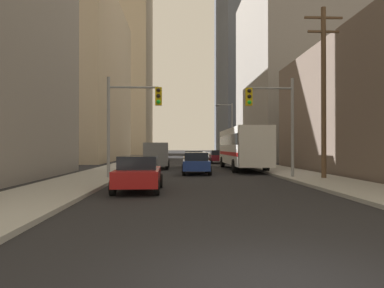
{
  "coord_description": "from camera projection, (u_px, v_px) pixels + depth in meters",
  "views": [
    {
      "loc": [
        -1.38,
        -4.84,
        1.91
      ],
      "look_at": [
        0.0,
        30.78,
        2.19
      ],
      "focal_mm": 33.97,
      "sensor_mm": 36.0,
      "label": 1
    }
  ],
  "objects": [
    {
      "name": "building_left_mid_office",
      "position": [
        38.0,
        80.0,
        51.25
      ],
      "size": [
        22.62,
        26.25,
        22.69
      ],
      "primitive_type": "cube",
      "color": "tan",
      "rests_on": "ground"
    },
    {
      "name": "traffic_signal_near_left",
      "position": [
        131.0,
        111.0,
        21.2
      ],
      "size": [
        3.2,
        0.44,
        6.0
      ],
      "color": "gray",
      "rests_on": "ground"
    },
    {
      "name": "sidewalk_right",
      "position": [
        230.0,
        159.0,
        55.09
      ],
      "size": [
        3.52,
        160.0,
        0.15
      ],
      "primitive_type": "cube",
      "color": "#9E9E99",
      "rests_on": "ground"
    },
    {
      "name": "utility_pole_right",
      "position": [
        324.0,
        89.0,
        20.72
      ],
      "size": [
        2.2,
        0.28,
        9.91
      ],
      "color": "brown",
      "rests_on": "ground"
    },
    {
      "name": "cargo_van_grey",
      "position": [
        157.0,
        154.0,
        31.77
      ],
      "size": [
        2.16,
        5.26,
        2.26
      ],
      "color": "slate",
      "rests_on": "ground"
    },
    {
      "name": "building_right_mid_block",
      "position": [
        324.0,
        73.0,
        53.8
      ],
      "size": [
        22.54,
        23.11,
        25.91
      ],
      "primitive_type": "cube",
      "color": "gray",
      "rests_on": "ground"
    },
    {
      "name": "sedan_red",
      "position": [
        138.0,
        173.0,
        15.58
      ],
      "size": [
        1.95,
        4.24,
        1.52
      ],
      "color": "maroon",
      "rests_on": "ground"
    },
    {
      "name": "traffic_signal_near_right",
      "position": [
        273.0,
        112.0,
        21.52
      ],
      "size": [
        2.89,
        0.44,
        6.0
      ],
      "color": "gray",
      "rests_on": "ground"
    },
    {
      "name": "sedan_beige",
      "position": [
        193.0,
        159.0,
        33.9
      ],
      "size": [
        1.95,
        4.2,
        1.52
      ],
      "color": "#C6B793",
      "rests_on": "ground"
    },
    {
      "name": "sedan_maroon",
      "position": [
        218.0,
        157.0,
        42.66
      ],
      "size": [
        1.95,
        4.24,
        1.52
      ],
      "color": "maroon",
      "rests_on": "ground"
    },
    {
      "name": "sidewalk_left",
      "position": [
        143.0,
        159.0,
        54.58
      ],
      "size": [
        3.52,
        160.0,
        0.15
      ],
      "primitive_type": "cube",
      "color": "#9E9E99",
      "rests_on": "ground"
    },
    {
      "name": "city_bus",
      "position": [
        243.0,
        147.0,
        30.15
      ],
      "size": [
        2.67,
        11.51,
        3.4
      ],
      "color": "silver",
      "rests_on": "ground"
    },
    {
      "name": "street_lamp_right",
      "position": [
        229.0,
        126.0,
        46.3
      ],
      "size": [
        2.23,
        0.32,
        7.5
      ],
      "color": "gray",
      "rests_on": "ground"
    },
    {
      "name": "sedan_blue",
      "position": [
        196.0,
        163.0,
        25.43
      ],
      "size": [
        1.95,
        4.23,
        1.52
      ],
      "color": "navy",
      "rests_on": "ground"
    },
    {
      "name": "building_right_far_highrise",
      "position": [
        256.0,
        22.0,
        92.41
      ],
      "size": [
        18.5,
        29.14,
        67.55
      ],
      "primitive_type": "cube",
      "color": "#4C515B",
      "rests_on": "ground"
    },
    {
      "name": "building_left_far_tower",
      "position": [
        115.0,
        42.0,
        96.97
      ],
      "size": [
        18.48,
        22.55,
        59.86
      ],
      "primitive_type": "cube",
      "color": "tan",
      "rests_on": "ground"
    }
  ]
}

